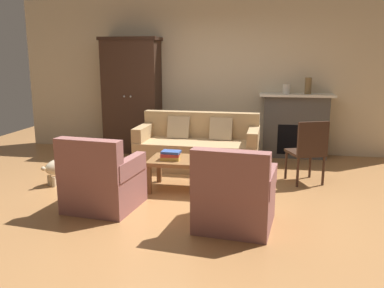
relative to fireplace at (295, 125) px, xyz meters
The scene contains 14 objects.
ground_plane 2.83m from the fireplace, 124.00° to the right, with size 9.60×9.60×0.00m, color #B27A47.
back_wall 1.78m from the fireplace, behind, with size 7.20×0.10×2.80m, color beige.
fireplace is the anchor object (origin of this frame).
armoire 2.99m from the fireplace, behind, with size 1.06×0.57×2.09m.
couch 1.87m from the fireplace, 147.84° to the right, with size 1.94×0.90×0.86m.
coffee_table 2.60m from the fireplace, 124.66° to the right, with size 1.10×0.60×0.42m.
fruit_bowl 2.53m from the fireplace, 121.02° to the right, with size 0.28×0.28×0.05m, color orange.
book_stack 2.81m from the fireplace, 128.14° to the right, with size 0.26×0.19×0.12m.
mantel_vase_cream 0.66m from the fireplace, behind, with size 0.13×0.13×0.16m, color beige.
mantel_vase_bronze 0.71m from the fireplace, ahead, with size 0.11×0.11×0.28m, color olive.
armchair_near_left 3.82m from the fireplace, 128.51° to the right, with size 0.86×0.85×0.88m.
armchair_near_right 3.36m from the fireplace, 104.14° to the right, with size 0.86×0.85×0.88m.
side_chair_wooden 1.60m from the fireplace, 87.37° to the right, with size 0.57×0.57×0.90m.
dog 3.99m from the fireplace, 146.65° to the right, with size 0.38×0.51×0.39m.
Camera 1 is at (1.00, -4.93, 1.75)m, focal length 37.83 mm.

